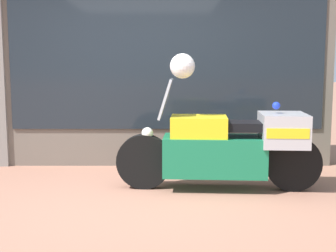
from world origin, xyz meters
TOP-DOWN VIEW (x-y plane):
  - ground_plane at (0.00, 0.00)m, footprint 60.00×60.00m
  - shop_building at (-0.38, 2.00)m, footprint 5.55×0.55m
  - window_display at (0.35, 2.03)m, footprint 4.25×0.30m
  - paramedic_motorcycle at (1.12, 0.52)m, footprint 2.42×0.68m
  - white_helmet at (0.57, 0.56)m, footprint 0.29×0.29m

SIDE VIEW (x-z plane):
  - ground_plane at x=0.00m, z-range 0.00..0.00m
  - window_display at x=0.35m, z-range -0.56..1.56m
  - paramedic_motorcycle at x=1.12m, z-range -0.13..1.19m
  - white_helmet at x=0.57m, z-range 1.32..1.61m
  - shop_building at x=-0.38m, z-range 0.01..3.35m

